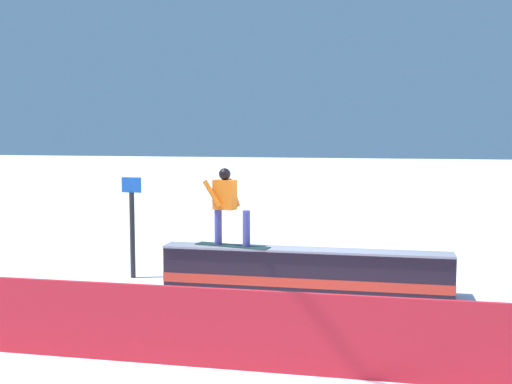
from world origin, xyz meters
TOP-DOWN VIEW (x-y plane):
  - ground_plane at (0.00, 0.00)m, footprint 120.00×120.00m
  - grind_box at (0.00, 0.00)m, footprint 5.29×0.64m
  - snowboarder at (1.46, 0.01)m, footprint 1.48×0.56m
  - safety_fence at (0.00, 3.93)m, footprint 13.81×0.41m
  - trail_marker at (3.49, -0.25)m, footprint 0.40×0.10m

SIDE VIEW (x-z plane):
  - ground_plane at x=0.00m, z-range 0.00..0.00m
  - grind_box at x=0.00m, z-range -0.04..0.74m
  - safety_fence at x=0.00m, z-range 0.00..1.00m
  - trail_marker at x=3.49m, z-range 0.07..2.08m
  - snowboarder at x=1.46m, z-range 0.84..2.30m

